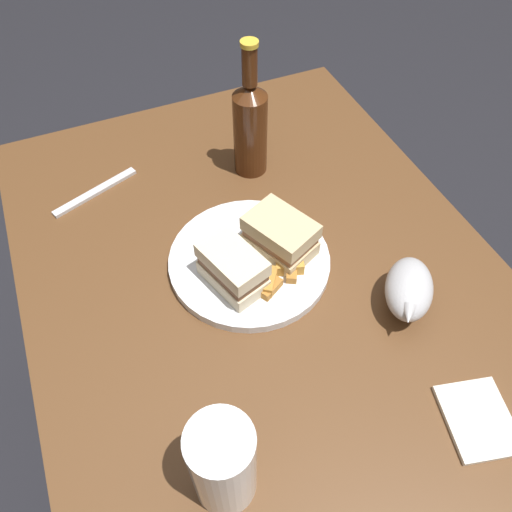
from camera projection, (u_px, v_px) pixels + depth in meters
The scene contains 14 objects.
ground_plane at pixel (260, 424), 1.43m from camera, with size 6.00×6.00×0.00m, color black.
dining_table at pixel (261, 366), 1.15m from camera, with size 1.04×0.79×0.72m, color brown.
plate at pixel (249, 261), 0.87m from camera, with size 0.28×0.28×0.02m, color white.
sandwich_half_left at pixel (233, 268), 0.81m from camera, with size 0.12×0.10×0.07m.
sandwich_half_right at pixel (280, 236), 0.85m from camera, with size 0.13×0.12×0.07m.
potato_wedge_front at pixel (270, 281), 0.82m from camera, with size 0.05×0.02×0.02m, color #B77F33.
potato_wedge_middle at pixel (290, 267), 0.84m from camera, with size 0.05×0.02×0.02m, color gold.
potato_wedge_back at pixel (292, 269), 0.84m from camera, with size 0.05×0.02×0.01m, color #AD702D.
potato_wedge_left_edge at pixel (271, 288), 0.82m from camera, with size 0.04×0.02×0.02m, color #AD702D.
pint_glass at pixel (223, 467), 0.60m from camera, with size 0.08×0.08×0.16m.
gravy_boat at pixel (409, 289), 0.79m from camera, with size 0.14×0.13×0.07m.
cider_bottle at pixel (250, 125), 0.95m from camera, with size 0.06×0.06×0.27m.
napkin at pixel (478, 419), 0.70m from camera, with size 0.11×0.09×0.01m, color silver.
fork at pixel (95, 192), 0.98m from camera, with size 0.18×0.02×0.01m, color silver.
Camera 1 is at (0.48, -0.22, 1.42)m, focal length 35.68 mm.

